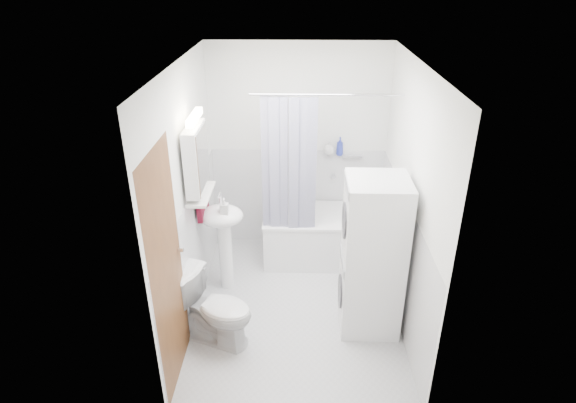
{
  "coord_description": "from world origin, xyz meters",
  "views": [
    {
      "loc": [
        0.01,
        -3.88,
        3.11
      ],
      "look_at": [
        -0.09,
        0.15,
        1.11
      ],
      "focal_mm": 30.0,
      "sensor_mm": 36.0,
      "label": 1
    }
  ],
  "objects_px": {
    "sink": "(223,229)",
    "washer_dryer": "(372,257)",
    "toilet": "(216,309)",
    "bathtub": "(329,234)"
  },
  "relations": [
    {
      "from": "sink",
      "to": "washer_dryer",
      "type": "height_order",
      "value": "washer_dryer"
    },
    {
      "from": "bathtub",
      "to": "washer_dryer",
      "type": "distance_m",
      "value": 1.27
    },
    {
      "from": "washer_dryer",
      "to": "toilet",
      "type": "distance_m",
      "value": 1.48
    },
    {
      "from": "bathtub",
      "to": "sink",
      "type": "distance_m",
      "value": 1.32
    },
    {
      "from": "sink",
      "to": "washer_dryer",
      "type": "relative_size",
      "value": 0.69
    },
    {
      "from": "washer_dryer",
      "to": "toilet",
      "type": "relative_size",
      "value": 2.14
    },
    {
      "from": "sink",
      "to": "washer_dryer",
      "type": "xyz_separation_m",
      "value": [
        1.43,
        -0.56,
        0.05
      ]
    },
    {
      "from": "bathtub",
      "to": "washer_dryer",
      "type": "height_order",
      "value": "washer_dryer"
    },
    {
      "from": "bathtub",
      "to": "sink",
      "type": "bearing_deg",
      "value": -152.22
    },
    {
      "from": "sink",
      "to": "washer_dryer",
      "type": "bearing_deg",
      "value": -21.49
    }
  ]
}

